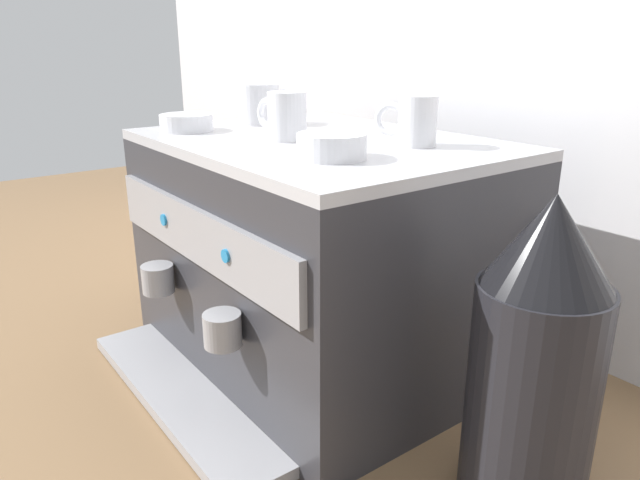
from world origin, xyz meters
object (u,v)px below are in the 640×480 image
(ceramic_cup_1, at_px, (261,104))
(ceramic_cup_2, at_px, (285,116))
(espresso_machine, at_px, (318,253))
(ceramic_bowl_1, at_px, (332,146))
(coffee_grinder, at_px, (535,361))
(ceramic_cup_0, at_px, (415,121))
(milk_pitcher, at_px, (217,254))
(ceramic_bowl_0, at_px, (187,123))

(ceramic_cup_1, xyz_separation_m, ceramic_cup_2, (0.20, -0.08, 0.00))
(espresso_machine, relative_size, ceramic_bowl_1, 6.23)
(espresso_machine, relative_size, ceramic_cup_2, 5.87)
(ceramic_bowl_1, bearing_deg, coffee_grinder, 13.35)
(espresso_machine, distance_m, ceramic_cup_0, 0.30)
(coffee_grinder, distance_m, milk_pitcher, 0.92)
(espresso_machine, bearing_deg, coffee_grinder, -1.82)
(ceramic_bowl_0, bearing_deg, milk_pitcher, 145.10)
(ceramic_cup_1, relative_size, milk_pitcher, 0.89)
(ceramic_cup_0, height_order, milk_pitcher, ceramic_cup_0)
(ceramic_bowl_0, bearing_deg, ceramic_cup_1, 90.57)
(ceramic_bowl_0, bearing_deg, espresso_machine, 31.99)
(ceramic_cup_1, height_order, ceramic_bowl_1, ceramic_cup_1)
(espresso_machine, relative_size, coffee_grinder, 1.52)
(ceramic_cup_1, bearing_deg, espresso_machine, -6.47)
(ceramic_bowl_1, height_order, milk_pitcher, ceramic_bowl_1)
(espresso_machine, relative_size, ceramic_cup_0, 6.54)
(ceramic_bowl_0, xyz_separation_m, coffee_grinder, (0.69, 0.13, -0.23))
(ceramic_cup_2, bearing_deg, ceramic_bowl_0, -155.96)
(ceramic_cup_0, relative_size, ceramic_bowl_1, 0.95)
(espresso_machine, relative_size, milk_pitcher, 4.60)
(ceramic_cup_0, xyz_separation_m, ceramic_bowl_1, (0.01, -0.17, -0.02))
(ceramic_cup_1, relative_size, coffee_grinder, 0.30)
(ceramic_cup_0, height_order, ceramic_cup_2, same)
(espresso_machine, xyz_separation_m, ceramic_cup_0, (0.15, 0.08, 0.25))
(ceramic_cup_1, xyz_separation_m, ceramic_bowl_1, (0.38, -0.11, -0.02))
(ceramic_cup_1, height_order, coffee_grinder, ceramic_cup_1)
(ceramic_cup_1, distance_m, milk_pitcher, 0.44)
(ceramic_bowl_0, bearing_deg, coffee_grinder, 10.26)
(ceramic_bowl_0, bearing_deg, ceramic_cup_2, 24.04)
(ceramic_cup_0, xyz_separation_m, ceramic_cup_1, (-0.38, -0.06, -0.00))
(espresso_machine, bearing_deg, ceramic_cup_2, -114.99)
(ceramic_cup_0, bearing_deg, milk_pitcher, -173.56)
(milk_pitcher, bearing_deg, ceramic_cup_1, 2.82)
(espresso_machine, distance_m, ceramic_bowl_1, 0.29)
(ceramic_cup_2, bearing_deg, espresso_machine, 65.01)
(ceramic_cup_2, relative_size, milk_pitcher, 0.78)
(espresso_machine, height_order, ceramic_bowl_0, ceramic_bowl_0)
(ceramic_bowl_0, xyz_separation_m, ceramic_bowl_1, (0.38, 0.05, 0.00))
(ceramic_cup_2, height_order, ceramic_bowl_0, ceramic_cup_2)
(espresso_machine, relative_size, ceramic_cup_1, 5.14)
(ceramic_cup_2, bearing_deg, milk_pitcher, 171.22)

